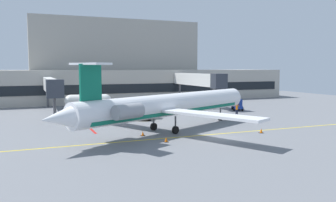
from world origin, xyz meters
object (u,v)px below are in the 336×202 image
(pushback_tractor, at_px, (238,105))
(marshaller, at_px, (237,109))
(regional_jet, at_px, (169,105))
(belt_loader, at_px, (146,112))
(baggage_tug, at_px, (123,107))
(fuel_tank, at_px, (88,101))

(pushback_tractor, relative_size, marshaller, 1.90)
(regional_jet, bearing_deg, belt_loader, 86.70)
(belt_loader, bearing_deg, regional_jet, -93.30)
(baggage_tug, bearing_deg, regional_jet, -87.70)
(pushback_tractor, distance_m, belt_loader, 19.08)
(pushback_tractor, distance_m, fuel_tank, 27.66)
(baggage_tug, xyz_separation_m, fuel_tank, (-4.30, 9.09, 0.51))
(baggage_tug, relative_size, pushback_tractor, 1.07)
(belt_loader, height_order, marshaller, belt_loader)
(baggage_tug, bearing_deg, fuel_tank, 115.33)
(pushback_tractor, bearing_deg, baggage_tug, 168.52)
(regional_jet, xyz_separation_m, marshaller, (15.61, 9.14, -2.10))
(marshaller, bearing_deg, baggage_tug, 150.10)
(belt_loader, bearing_deg, marshaller, -5.33)
(regional_jet, distance_m, fuel_tank, 28.14)
(pushback_tractor, xyz_separation_m, marshaller, (-3.67, -5.33, 0.09))
(pushback_tractor, height_order, fuel_tank, fuel_tank)
(pushback_tractor, relative_size, belt_loader, 0.84)
(regional_jet, bearing_deg, pushback_tractor, 36.90)
(regional_jet, height_order, fuel_tank, regional_jet)
(pushback_tractor, distance_m, marshaller, 6.48)
(belt_loader, bearing_deg, fuel_tank, 108.30)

